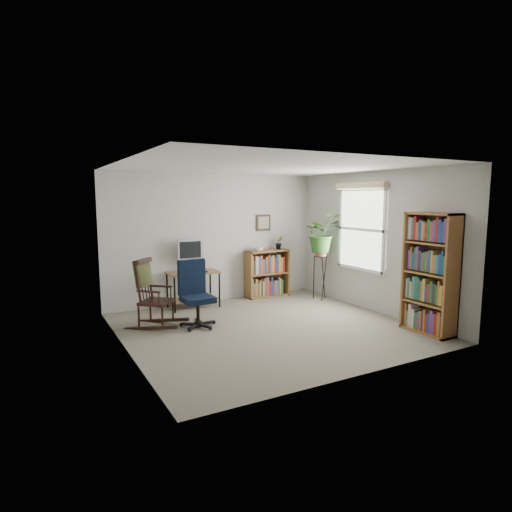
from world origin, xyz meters
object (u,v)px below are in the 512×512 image
rocking_chair (156,292)px  office_chair (198,294)px  desk (193,290)px  low_bookshelf (267,273)px  tall_bookshelf (430,273)px

rocking_chair → office_chair: bearing=-78.4°
desk → rocking_chair: 1.24m
low_bookshelf → rocking_chair: bearing=-159.4°
office_chair → tall_bookshelf: bearing=-37.4°
rocking_chair → low_bookshelf: 2.67m
office_chair → rocking_chair: bearing=144.9°
desk → tall_bookshelf: tall_bookshelf is taller
office_chair → low_bookshelf: bearing=28.7°
office_chair → tall_bookshelf: size_ratio=0.59×
rocking_chair → tall_bookshelf: 4.05m
desk → rocking_chair: size_ratio=0.85×
desk → low_bookshelf: low_bookshelf is taller
desk → rocking_chair: (-0.90, -0.82, 0.21)m
rocking_chair → low_bookshelf: (2.50, 0.94, -0.07)m
desk → low_bookshelf: size_ratio=0.97×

